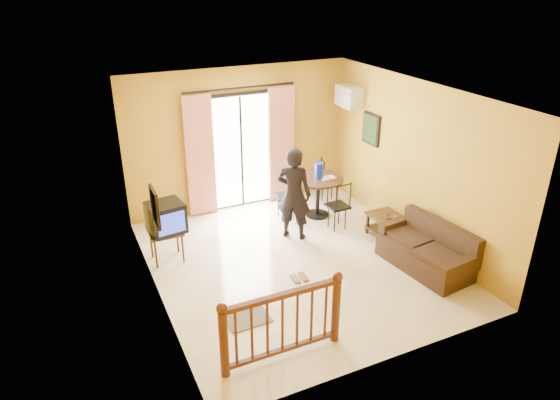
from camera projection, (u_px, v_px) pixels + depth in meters
name	position (u px, v px, depth m)	size (l,w,h in m)	color
ground	(296.00, 262.00, 8.25)	(5.00, 5.00, 0.00)	beige
room_shell	(298.00, 166.00, 7.54)	(5.00, 5.00, 5.00)	white
balcony_door	(241.00, 151.00, 9.76)	(2.25, 0.14, 2.46)	black
tv_table	(166.00, 235.00, 8.15)	(0.53, 0.44, 0.53)	black
television	(166.00, 217.00, 8.02)	(0.62, 0.57, 0.50)	black
picture_left	(155.00, 207.00, 6.59)	(0.05, 0.42, 0.52)	black
dining_table	(318.00, 186.00, 9.58)	(0.95, 0.95, 0.79)	black
water_jug	(319.00, 171.00, 9.44)	(0.16, 0.16, 0.31)	#1326B6
serving_tray	(328.00, 178.00, 9.48)	(0.28, 0.18, 0.02)	silver
dining_chairs	(317.00, 215.00, 9.84)	(1.61, 1.51, 0.95)	black
air_conditioner	(349.00, 96.00, 9.76)	(0.31, 0.60, 0.40)	silver
botanical_print	(371.00, 129.00, 9.48)	(0.05, 0.50, 0.60)	black
coffee_table	(391.00, 226.00, 8.80)	(0.53, 0.96, 0.42)	black
bowl	(391.00, 217.00, 8.76)	(0.19, 0.19, 0.06)	brown
sofa	(428.00, 251.00, 8.01)	(0.92, 1.70, 0.78)	#321F13
standing_person	(294.00, 194.00, 8.71)	(0.62, 0.40, 1.69)	black
stair_balustrade	(282.00, 320.00, 6.01)	(1.63, 0.13, 1.04)	#471E0F
doormat	(248.00, 319.00, 6.89)	(0.60, 0.40, 0.02)	#5D584A
sandals	(299.00, 278.00, 7.81)	(0.26, 0.26, 0.03)	brown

